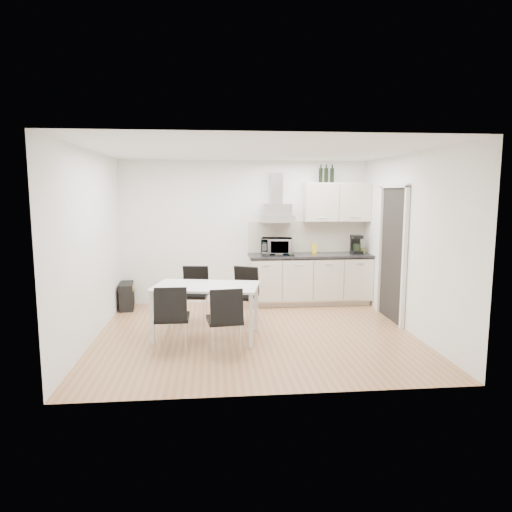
{
  "coord_description": "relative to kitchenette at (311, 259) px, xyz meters",
  "views": [
    {
      "loc": [
        -0.61,
        -6.34,
        2.04
      ],
      "look_at": [
        0.03,
        0.29,
        1.1
      ],
      "focal_mm": 32.0,
      "sensor_mm": 36.0,
      "label": 1
    }
  ],
  "objects": [
    {
      "name": "floor_speaker",
      "position": [
        -2.57,
        0.17,
        -0.69
      ],
      "size": [
        0.18,
        0.17,
        0.28
      ],
      "primitive_type": "cube",
      "rotation": [
        0.0,
        0.0,
        -0.12
      ],
      "color": "black",
      "rests_on": "ground"
    },
    {
      "name": "chair_near_left",
      "position": [
        -2.31,
        -2.35,
        -0.39
      ],
      "size": [
        0.44,
        0.5,
        0.88
      ],
      "primitive_type": null,
      "rotation": [
        0.0,
        0.0,
        -0.01
      ],
      "color": "black",
      "rests_on": "ground"
    },
    {
      "name": "ground",
      "position": [
        -1.19,
        -1.73,
        -0.83
      ],
      "size": [
        4.5,
        4.5,
        0.0
      ],
      "primitive_type": "plane",
      "color": "tan",
      "rests_on": "ground"
    },
    {
      "name": "doorway",
      "position": [
        1.02,
        -1.18,
        0.22
      ],
      "size": [
        0.08,
        1.04,
        2.1
      ],
      "primitive_type": "cube",
      "color": "white",
      "rests_on": "ground"
    },
    {
      "name": "chair_far_left",
      "position": [
        -2.09,
        -1.1,
        -0.39
      ],
      "size": [
        0.51,
        0.56,
        0.88
      ],
      "primitive_type": null,
      "rotation": [
        0.0,
        0.0,
        3.0
      ],
      "color": "black",
      "rests_on": "ground"
    },
    {
      "name": "wall_front",
      "position": [
        -1.19,
        -3.73,
        0.47
      ],
      "size": [
        4.5,
        0.1,
        2.6
      ],
      "primitive_type": "cube",
      "color": "white",
      "rests_on": "ground"
    },
    {
      "name": "chair_far_right",
      "position": [
        -1.36,
        -1.21,
        -0.39
      ],
      "size": [
        0.62,
        0.65,
        0.88
      ],
      "primitive_type": null,
      "rotation": [
        0.0,
        0.0,
        2.65
      ],
      "color": "black",
      "rests_on": "ground"
    },
    {
      "name": "dining_table",
      "position": [
        -1.89,
        -1.81,
        -0.16
      ],
      "size": [
        1.56,
        1.08,
        0.75
      ],
      "rotation": [
        0.0,
        0.0,
        -0.19
      ],
      "color": "white",
      "rests_on": "ground"
    },
    {
      "name": "kitchenette",
      "position": [
        0.0,
        0.0,
        0.0
      ],
      "size": [
        2.22,
        0.64,
        2.52
      ],
      "color": "beige",
      "rests_on": "ground"
    },
    {
      "name": "wall_left",
      "position": [
        -3.44,
        -1.73,
        0.47
      ],
      "size": [
        0.1,
        4.0,
        2.6
      ],
      "primitive_type": "cube",
      "color": "white",
      "rests_on": "ground"
    },
    {
      "name": "chair_near_right",
      "position": [
        -1.65,
        -2.52,
        -0.39
      ],
      "size": [
        0.5,
        0.55,
        0.88
      ],
      "primitive_type": null,
      "rotation": [
        0.0,
        0.0,
        0.12
      ],
      "color": "black",
      "rests_on": "ground"
    },
    {
      "name": "guitar_amp",
      "position": [
        -3.3,
        -0.08,
        -0.6
      ],
      "size": [
        0.31,
        0.57,
        0.46
      ],
      "rotation": [
        0.0,
        0.0,
        0.13
      ],
      "color": "black",
      "rests_on": "ground"
    },
    {
      "name": "wall_back",
      "position": [
        -1.19,
        0.27,
        0.47
      ],
      "size": [
        4.5,
        0.1,
        2.6
      ],
      "primitive_type": "cube",
      "color": "white",
      "rests_on": "ground"
    },
    {
      "name": "ceiling",
      "position": [
        -1.19,
        -1.73,
        1.77
      ],
      "size": [
        4.5,
        4.5,
        0.0
      ],
      "primitive_type": "plane",
      "color": "white",
      "rests_on": "wall_back"
    },
    {
      "name": "wall_right",
      "position": [
        1.06,
        -1.73,
        0.47
      ],
      "size": [
        0.1,
        4.0,
        2.6
      ],
      "primitive_type": "cube",
      "color": "white",
      "rests_on": "ground"
    }
  ]
}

